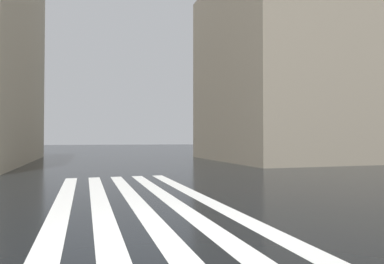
# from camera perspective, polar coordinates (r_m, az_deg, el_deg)

# --- Properties ---
(ground_plane) EXTENTS (220.00, 220.00, 0.00)m
(ground_plane) POSITION_cam_1_polar(r_m,az_deg,el_deg) (6.59, -6.27, -17.04)
(ground_plane) COLOR black
(zebra_crossing) EXTENTS (13.00, 4.50, 0.01)m
(zebra_crossing) POSITION_cam_1_polar(r_m,az_deg,el_deg) (10.48, -9.54, -11.07)
(zebra_crossing) COLOR silver
(zebra_crossing) RESTS_ON ground_plane
(haussmann_block_corner) EXTENTS (14.28, 24.50, 18.96)m
(haussmann_block_corner) POSITION_cam_1_polar(r_m,az_deg,el_deg) (35.22, 23.79, 11.16)
(haussmann_block_corner) COLOR tan
(haussmann_block_corner) RESTS_ON ground_plane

